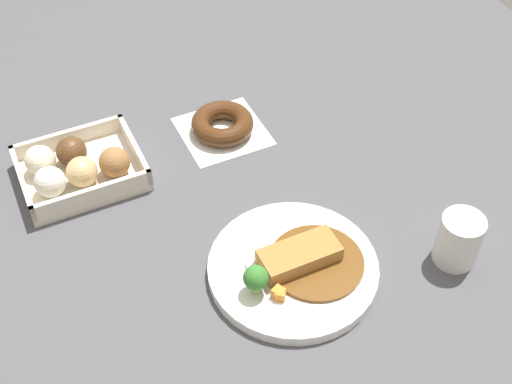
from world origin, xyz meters
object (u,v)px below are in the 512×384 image
curry_plate (294,267)px  coffee_mug (459,240)px  chocolate_ring_donut (222,124)px  donut_box (76,168)px

curry_plate → coffee_mug: size_ratio=2.98×
curry_plate → coffee_mug: coffee_mug is taller
chocolate_ring_donut → coffee_mug: (0.20, -0.41, 0.02)m
curry_plate → coffee_mug: bearing=-18.5°
chocolate_ring_donut → coffee_mug: size_ratio=1.74×
curry_plate → donut_box: curry_plate is taller
curry_plate → chocolate_ring_donut: size_ratio=1.72×
curry_plate → donut_box: size_ratio=1.27×
donut_box → chocolate_ring_donut: size_ratio=1.35×
curry_plate → coffee_mug: 0.24m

